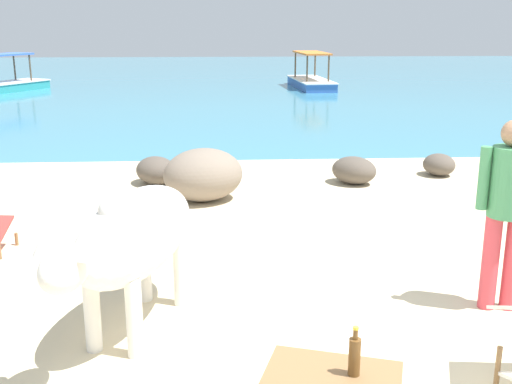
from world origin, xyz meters
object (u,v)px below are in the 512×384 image
cow (133,237)px  low_bench_table (333,384)px  boat_teal (0,84)px  person_standing (508,201)px  boat_blue (311,80)px  bottle (355,356)px

cow → low_bench_table: 2.00m
cow → boat_teal: boat_teal is taller
low_bench_table → person_standing: size_ratio=0.53×
boat_teal → cow: bearing=-128.9°
cow → boat_teal: (-6.95, 17.78, -0.52)m
boat_teal → boat_blue: 11.00m
bottle → person_standing: (1.61, 1.71, 0.37)m
bottle → person_standing: 2.38m
bottle → boat_teal: bearing=113.4°
boat_blue → boat_teal: bearing=-90.0°
cow → boat_blue: boat_blue is taller
person_standing → boat_teal: (-9.96, 17.57, -0.70)m
boat_teal → person_standing: bearing=-120.6°
low_bench_table → bottle: bottle is taller
bottle → cow: bearing=133.1°
person_standing → boat_teal: 20.21m
low_bench_table → bottle: size_ratio=2.90×
low_bench_table → cow: bearing=149.3°
boat_teal → boat_blue: size_ratio=1.00×
boat_teal → boat_blue: same height
cow → bottle: (1.41, -1.50, -0.20)m
cow → boat_blue: bearing=-174.1°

